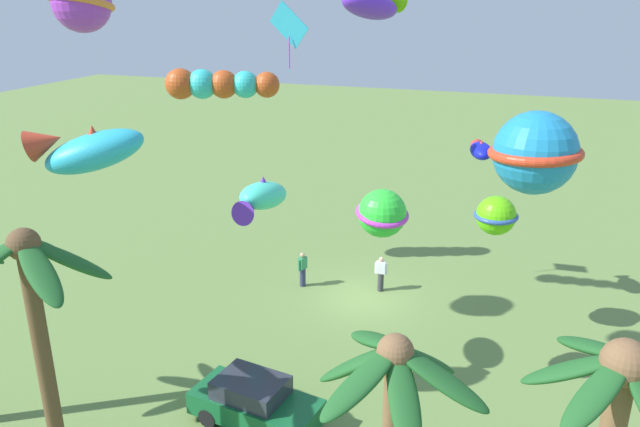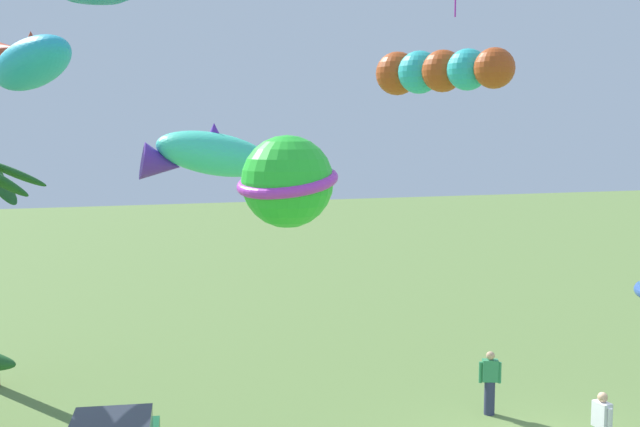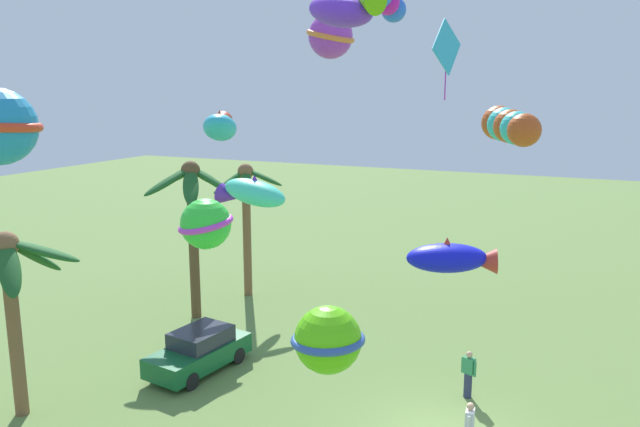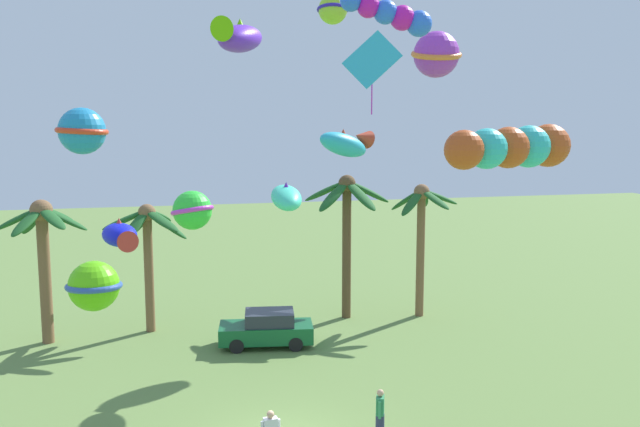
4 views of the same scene
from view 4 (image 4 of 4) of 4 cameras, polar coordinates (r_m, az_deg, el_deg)
The scene contains 18 objects.
palm_tree_0 at distance 30.27m, azimuth -14.68°, elevation -1.75°, with size 3.86×3.70×5.81m.
palm_tree_1 at distance 32.03m, azimuth 8.81°, elevation -0.51°, with size 3.29×3.31×6.47m.
palm_tree_2 at distance 30.03m, azimuth -22.86°, elevation -1.95°, with size 3.79×3.57×6.18m.
palm_tree_3 at distance 31.32m, azimuth 2.39°, elevation 0.31°, with size 4.15×4.08×6.94m.
parked_car_0 at distance 28.23m, azimuth -4.61°, elevation -9.91°, with size 4.11×2.26×1.51m.
spectator_1 at distance 20.31m, azimuth 5.22°, elevation -16.96°, with size 0.35×0.52×1.59m.
kite_ball_0 at distance 19.61m, azimuth -18.98°, elevation -5.95°, with size 1.95×1.96×1.42m.
kite_ball_1 at distance 27.07m, azimuth -19.91°, elevation 6.73°, with size 2.32×2.32×1.80m.
kite_fish_2 at distance 16.94m, azimuth -16.90°, elevation -1.81°, with size 1.18×1.91×0.75m.
kite_ball_3 at distance 24.21m, azimuth -11.00°, elevation 0.28°, with size 2.20×2.20×1.42m.
kite_ball_4 at distance 27.64m, azimuth 1.11°, elevation 17.23°, with size 1.56×1.57×1.17m.
kite_fish_5 at distance 25.19m, azimuth -2.99°, elevation 1.39°, with size 1.20×2.64×1.21m.
kite_ball_6 at distance 26.59m, azimuth 10.03°, elevation 13.40°, with size 2.33×2.33×1.78m.
kite_fish_7 at distance 29.02m, azimuth 2.27°, elevation 6.09°, with size 3.18×2.45×1.59m.
kite_diamond_8 at distance 19.63m, azimuth 4.54°, elevation 13.04°, with size 1.72×0.48×2.44m.
kite_tube_9 at distance 19.79m, azimuth 16.43°, elevation 5.52°, with size 4.57×2.48×1.29m.
kite_tube_10 at distance 22.67m, azimuth 6.06°, elevation 16.82°, with size 3.10×0.96×1.47m.
kite_fish_11 at distance 20.76m, azimuth -7.08°, elevation 14.95°, with size 2.15×2.75×1.20m.
Camera 4 is at (-3.20, -17.73, 9.26)m, focal length 36.97 mm.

